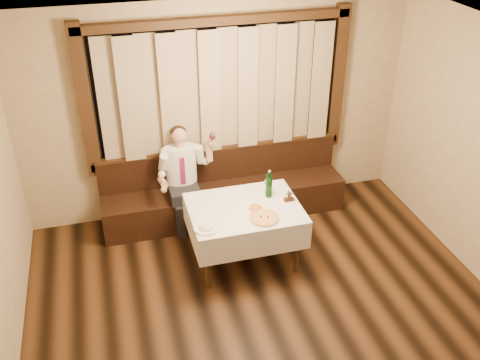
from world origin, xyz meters
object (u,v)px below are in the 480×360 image
object	(u,v)px
dining_table	(245,215)
seated_man	(183,171)
pizza	(264,218)
pasta_cream	(206,226)
pasta_red	(256,207)
banquette	(224,194)
cruet_caddy	(289,198)
green_bottle	(269,186)

from	to	relation	value
dining_table	seated_man	world-z (taller)	seated_man
pizza	pasta_cream	world-z (taller)	pasta_cream
pasta_red	banquette	bearing A→B (deg)	95.59
pizza	seated_man	distance (m)	1.40
pasta_cream	cruet_caddy	xyz separation A→B (m)	(1.04, 0.29, 0.01)
pasta_red	green_bottle	xyz separation A→B (m)	(0.23, 0.22, 0.11)
dining_table	green_bottle	size ratio (longest dim) A/B	3.65
banquette	green_bottle	world-z (taller)	green_bottle
dining_table	pasta_red	bearing A→B (deg)	-33.71
banquette	green_bottle	bearing A→B (deg)	-69.26
pasta_red	green_bottle	bearing A→B (deg)	43.70
pizza	green_bottle	distance (m)	0.49
pasta_cream	seated_man	world-z (taller)	seated_man
seated_man	cruet_caddy	bearing A→B (deg)	-41.15
banquette	dining_table	bearing A→B (deg)	-90.00
cruet_caddy	pasta_red	bearing A→B (deg)	-170.87
pasta_red	pasta_cream	distance (m)	0.66
green_bottle	seated_man	size ratio (longest dim) A/B	0.26
banquette	pizza	bearing A→B (deg)	-83.82
pasta_cream	cruet_caddy	size ratio (longest dim) A/B	2.19
green_bottle	pizza	bearing A→B (deg)	-114.05
green_bottle	cruet_caddy	bearing A→B (deg)	-37.23
pasta_cream	seated_man	xyz separation A→B (m)	(-0.04, 1.23, 0.01)
cruet_caddy	seated_man	world-z (taller)	seated_man
pasta_red	cruet_caddy	world-z (taller)	cruet_caddy
pasta_cream	seated_man	size ratio (longest dim) A/B	0.20
dining_table	pasta_cream	size ratio (longest dim) A/B	4.72
pasta_cream	dining_table	bearing A→B (deg)	30.04
seated_man	banquette	bearing A→B (deg)	9.19
banquette	pasta_red	bearing A→B (deg)	-84.41
pasta_cream	pizza	bearing A→B (deg)	0.91
dining_table	green_bottle	world-z (taller)	green_bottle
banquette	pasta_red	world-z (taller)	banquette
green_bottle	seated_man	bearing A→B (deg)	138.03
banquette	pasta_cream	xyz separation A→B (m)	(-0.51, -1.32, 0.48)
seated_man	pasta_cream	bearing A→B (deg)	-88.28
pasta_red	green_bottle	size ratio (longest dim) A/B	0.71
pasta_red	green_bottle	distance (m)	0.33
pasta_red	seated_man	bearing A→B (deg)	122.99
cruet_caddy	seated_man	bearing A→B (deg)	139.11
pizza	seated_man	size ratio (longest dim) A/B	0.25
pizza	cruet_caddy	xyz separation A→B (m)	(0.39, 0.28, 0.03)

